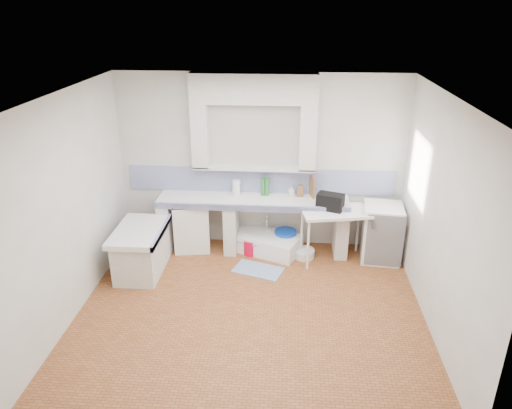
# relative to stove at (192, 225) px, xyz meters

# --- Properties ---
(floor) EXTENTS (4.50, 4.50, 0.00)m
(floor) POSITION_rel_stove_xyz_m (1.09, -1.70, -0.40)
(floor) COLOR brown
(floor) RESTS_ON ground
(ceiling) EXTENTS (4.50, 4.50, 0.00)m
(ceiling) POSITION_rel_stove_xyz_m (1.09, -1.70, 2.40)
(ceiling) COLOR silver
(ceiling) RESTS_ON ground
(wall_back) EXTENTS (4.50, 0.00, 4.50)m
(wall_back) POSITION_rel_stove_xyz_m (1.09, 0.30, 1.00)
(wall_back) COLOR silver
(wall_back) RESTS_ON ground
(wall_front) EXTENTS (4.50, 0.00, 4.50)m
(wall_front) POSITION_rel_stove_xyz_m (1.09, -3.70, 1.00)
(wall_front) COLOR silver
(wall_front) RESTS_ON ground
(wall_left) EXTENTS (0.00, 4.50, 4.50)m
(wall_left) POSITION_rel_stove_xyz_m (-1.16, -1.70, 1.00)
(wall_left) COLOR silver
(wall_left) RESTS_ON ground
(wall_right) EXTENTS (0.00, 4.50, 4.50)m
(wall_right) POSITION_rel_stove_xyz_m (3.34, -1.70, 1.00)
(wall_right) COLOR silver
(wall_right) RESTS_ON ground
(alcove_mass) EXTENTS (1.90, 0.25, 0.45)m
(alcove_mass) POSITION_rel_stove_xyz_m (0.99, 0.18, 2.18)
(alcove_mass) COLOR silver
(alcove_mass) RESTS_ON ground
(window_frame) EXTENTS (0.35, 0.86, 1.06)m
(window_frame) POSITION_rel_stove_xyz_m (3.52, -0.50, 1.20)
(window_frame) COLOR #3D2113
(window_frame) RESTS_ON ground
(lace_valance) EXTENTS (0.01, 0.84, 0.24)m
(lace_valance) POSITION_rel_stove_xyz_m (3.37, -0.50, 1.58)
(lace_valance) COLOR white
(lace_valance) RESTS_ON ground
(counter_slab) EXTENTS (3.00, 0.60, 0.08)m
(counter_slab) POSITION_rel_stove_xyz_m (0.99, 0.00, 0.46)
(counter_slab) COLOR white
(counter_slab) RESTS_ON ground
(counter_lip) EXTENTS (3.00, 0.04, 0.10)m
(counter_lip) POSITION_rel_stove_xyz_m (0.99, -0.28, 0.46)
(counter_lip) COLOR navy
(counter_lip) RESTS_ON ground
(counter_pier_left) EXTENTS (0.20, 0.55, 0.82)m
(counter_pier_left) POSITION_rel_stove_xyz_m (-0.41, 0.00, 0.01)
(counter_pier_left) COLOR silver
(counter_pier_left) RESTS_ON ground
(counter_pier_mid) EXTENTS (0.20, 0.55, 0.82)m
(counter_pier_mid) POSITION_rel_stove_xyz_m (0.64, 0.00, 0.01)
(counter_pier_mid) COLOR silver
(counter_pier_mid) RESTS_ON ground
(counter_pier_right) EXTENTS (0.20, 0.55, 0.82)m
(counter_pier_right) POSITION_rel_stove_xyz_m (2.39, 0.00, 0.01)
(counter_pier_right) COLOR silver
(counter_pier_right) RESTS_ON ground
(peninsula_top) EXTENTS (0.70, 1.10, 0.08)m
(peninsula_top) POSITION_rel_stove_xyz_m (-0.61, -0.80, 0.26)
(peninsula_top) COLOR white
(peninsula_top) RESTS_ON ground
(peninsula_base) EXTENTS (0.60, 1.00, 0.62)m
(peninsula_base) POSITION_rel_stove_xyz_m (-0.61, -0.80, -0.09)
(peninsula_base) COLOR silver
(peninsula_base) RESTS_ON ground
(peninsula_lip) EXTENTS (0.04, 1.10, 0.10)m
(peninsula_lip) POSITION_rel_stove_xyz_m (-0.28, -0.80, 0.26)
(peninsula_lip) COLOR navy
(peninsula_lip) RESTS_ON ground
(backsplash) EXTENTS (4.27, 0.03, 0.40)m
(backsplash) POSITION_rel_stove_xyz_m (1.09, 0.29, 0.70)
(backsplash) COLOR navy
(backsplash) RESTS_ON ground
(stove) EXTENTS (0.64, 0.62, 0.79)m
(stove) POSITION_rel_stove_xyz_m (0.00, 0.00, 0.00)
(stove) COLOR white
(stove) RESTS_ON ground
(sink) EXTENTS (1.21, 0.95, 0.26)m
(sink) POSITION_rel_stove_xyz_m (1.21, -0.03, -0.27)
(sink) COLOR white
(sink) RESTS_ON ground
(side_table) EXTENTS (1.10, 0.75, 0.05)m
(side_table) POSITION_rel_stove_xyz_m (2.27, -0.25, 0.02)
(side_table) COLOR white
(side_table) RESTS_ON ground
(fridge) EXTENTS (0.63, 0.63, 0.90)m
(fridge) POSITION_rel_stove_xyz_m (3.01, -0.14, 0.05)
(fridge) COLOR white
(fridge) RESTS_ON ground
(bucket_red) EXTENTS (0.32, 0.32, 0.25)m
(bucket_red) POSITION_rel_stove_xyz_m (0.98, -0.14, -0.27)
(bucket_red) COLOR red
(bucket_red) RESTS_ON ground
(bucket_orange) EXTENTS (0.32, 0.32, 0.24)m
(bucket_orange) POSITION_rel_stove_xyz_m (1.20, -0.17, -0.28)
(bucket_orange) COLOR red
(bucket_orange) RESTS_ON ground
(bucket_blue) EXTENTS (0.44, 0.44, 0.34)m
(bucket_blue) POSITION_rel_stove_xyz_m (1.52, 0.03, -0.23)
(bucket_blue) COLOR #0D42C0
(bucket_blue) RESTS_ON ground
(basin_white) EXTENTS (0.37, 0.37, 0.13)m
(basin_white) POSITION_rel_stove_xyz_m (1.82, -0.20, -0.33)
(basin_white) COLOR white
(basin_white) RESTS_ON ground
(water_bottle_a) EXTENTS (0.09, 0.09, 0.28)m
(water_bottle_a) POSITION_rel_stove_xyz_m (1.19, 0.15, -0.26)
(water_bottle_a) COLOR silver
(water_bottle_a) RESTS_ON ground
(water_bottle_b) EXTENTS (0.11, 0.11, 0.32)m
(water_bottle_b) POSITION_rel_stove_xyz_m (1.26, 0.15, -0.24)
(water_bottle_b) COLOR silver
(water_bottle_b) RESTS_ON ground
(black_bag) EXTENTS (0.45, 0.35, 0.25)m
(black_bag) POSITION_rel_stove_xyz_m (2.18, -0.20, 0.57)
(black_bag) COLOR black
(black_bag) RESTS_ON side_table
(green_bottle_a) EXTENTS (0.07, 0.07, 0.28)m
(green_bottle_a) POSITION_rel_stove_xyz_m (1.14, 0.15, 0.64)
(green_bottle_a) COLOR #29742F
(green_bottle_a) RESTS_ON counter_slab
(green_bottle_b) EXTENTS (0.08, 0.08, 0.31)m
(green_bottle_b) POSITION_rel_stove_xyz_m (1.21, 0.15, 0.66)
(green_bottle_b) COLOR #29742F
(green_bottle_b) RESTS_ON counter_slab
(knife_block) EXTENTS (0.10, 0.08, 0.19)m
(knife_block) POSITION_rel_stove_xyz_m (1.73, 0.15, 0.60)
(knife_block) COLOR brown
(knife_block) RESTS_ON counter_slab
(cutting_board) EXTENTS (0.09, 0.24, 0.33)m
(cutting_board) POSITION_rel_stove_xyz_m (1.92, 0.15, 0.67)
(cutting_board) COLOR brown
(cutting_board) RESTS_ON counter_slab
(paper_towel) EXTENTS (0.13, 0.13, 0.24)m
(paper_towel) POSITION_rel_stove_xyz_m (0.72, 0.15, 0.63)
(paper_towel) COLOR white
(paper_towel) RESTS_ON counter_slab
(soap_bottle) EXTENTS (0.09, 0.10, 0.18)m
(soap_bottle) POSITION_rel_stove_xyz_m (1.59, 0.15, 0.59)
(soap_bottle) COLOR white
(soap_bottle) RESTS_ON counter_slab
(rug) EXTENTS (0.82, 0.62, 0.01)m
(rug) POSITION_rel_stove_xyz_m (1.12, -0.66, -0.39)
(rug) COLOR #335998
(rug) RESTS_ON ground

